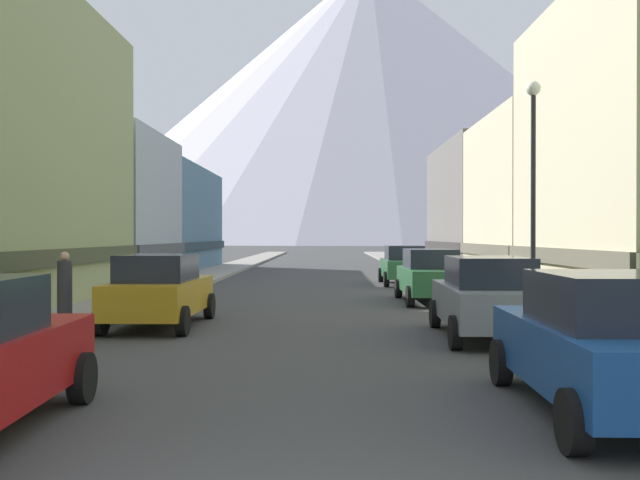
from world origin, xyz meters
The scene contains 17 objects.
sidewalk_left centered at (-6.25, 35.00, 0.07)m, with size 2.50×100.00×0.15m, color gray.
sidewalk_right centered at (6.25, 35.00, 0.07)m, with size 2.50×100.00×0.15m, color gray.
storefront_left_2 centered at (-10.51, 28.35, 3.39)m, with size 6.32×8.97×7.05m.
storefront_left_3 centered at (-10.63, 39.88, 3.14)m, with size 6.56×13.99×6.52m.
storefront_right_2 centered at (10.71, 27.59, 3.69)m, with size 6.72×9.77×7.67m.
storefront_right_3 centered at (12.20, 39.22, 3.82)m, with size 9.71×13.26×7.93m.
car_left_1 centered at (-3.80, 12.67, 0.90)m, with size 2.09×4.42×1.78m.
car_right_0 centered at (3.80, 4.39, 0.90)m, with size 2.16×4.45×1.78m.
car_right_1 centered at (3.80, 10.84, 0.90)m, with size 2.19×4.46×1.78m.
car_right_2 centered at (3.80, 19.03, 0.90)m, with size 2.09×4.41×1.78m.
car_right_3 centered at (3.80, 27.42, 0.90)m, with size 2.07×4.41×1.78m.
trash_bin_right centered at (6.35, 10.31, 0.64)m, with size 0.59×0.59×0.98m.
potted_plant_0 centered at (7.00, 10.88, 0.53)m, with size 0.48×0.48×0.74m.
potted_plant_2 centered at (7.00, 19.52, 0.74)m, with size 0.69×0.69×1.01m.
pedestrian_0 centered at (-6.25, 12.96, 0.93)m, with size 0.36×0.36×1.69m.
streetlamp_right centered at (5.35, 12.71, 3.99)m, with size 0.36×0.36×5.86m.
mountain_backdrop centered at (16.19, 260.00, 53.42)m, with size 234.86×234.86×106.84m, color silver.
Camera 1 is at (0.33, -4.24, 2.24)m, focal length 38.86 mm.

